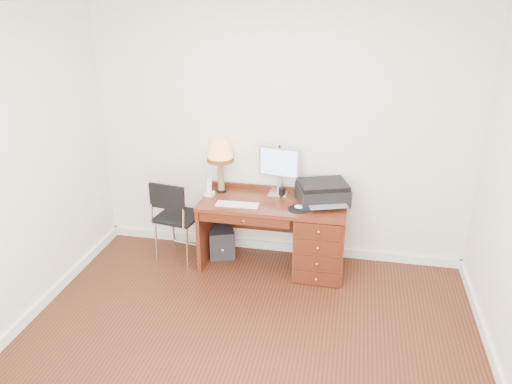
% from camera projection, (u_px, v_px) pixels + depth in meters
% --- Properties ---
extents(ground, '(4.00, 4.00, 0.00)m').
position_uv_depth(ground, '(244.00, 350.00, 4.15)').
color(ground, '#35160C').
rests_on(ground, ground).
extents(room_shell, '(4.00, 4.00, 4.00)m').
position_uv_depth(room_shell, '(259.00, 302.00, 4.70)').
color(room_shell, silver).
rests_on(room_shell, ground).
extents(desk, '(1.50, 0.67, 0.75)m').
position_uv_depth(desk, '(303.00, 234.00, 5.20)').
color(desk, '#5D2313').
rests_on(desk, ground).
extents(monitor, '(0.44, 0.17, 0.51)m').
position_uv_depth(monitor, '(279.00, 165.00, 5.22)').
color(monitor, silver).
rests_on(monitor, desk).
extents(keyboard, '(0.43, 0.14, 0.02)m').
position_uv_depth(keyboard, '(237.00, 205.00, 5.04)').
color(keyboard, white).
rests_on(keyboard, desk).
extents(mouse_pad, '(0.22, 0.22, 0.04)m').
position_uv_depth(mouse_pad, '(299.00, 208.00, 4.95)').
color(mouse_pad, black).
rests_on(mouse_pad, desk).
extents(printer, '(0.60, 0.53, 0.22)m').
position_uv_depth(printer, '(322.00, 193.00, 5.07)').
color(printer, black).
rests_on(printer, desk).
extents(leg_lamp, '(0.28, 0.28, 0.58)m').
position_uv_depth(leg_lamp, '(220.00, 154.00, 5.22)').
color(leg_lamp, black).
rests_on(leg_lamp, desk).
extents(phone, '(0.10, 0.10, 0.19)m').
position_uv_depth(phone, '(209.00, 191.00, 5.25)').
color(phone, white).
rests_on(phone, desk).
extents(pen_cup, '(0.07, 0.07, 0.09)m').
position_uv_depth(pen_cup, '(282.00, 192.00, 5.26)').
color(pen_cup, black).
rests_on(pen_cup, desk).
extents(chair, '(0.51, 0.51, 0.94)m').
position_uv_depth(chair, '(176.00, 213.00, 5.30)').
color(chair, black).
rests_on(chair, ground).
extents(equipment_box, '(0.35, 0.35, 0.32)m').
position_uv_depth(equipment_box, '(221.00, 242.00, 5.55)').
color(equipment_box, black).
rests_on(equipment_box, ground).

